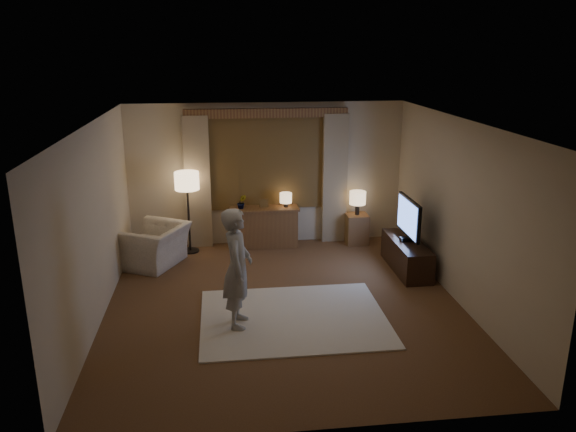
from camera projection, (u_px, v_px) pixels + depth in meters
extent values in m
cube|color=brown|center=(284.00, 305.00, 8.03)|extent=(5.00, 5.50, 0.02)
cube|color=silver|center=(284.00, 122.00, 7.27)|extent=(5.00, 5.50, 0.02)
cube|color=beige|center=(267.00, 174.00, 10.27)|extent=(5.00, 0.02, 2.60)
cube|color=beige|center=(319.00, 308.00, 5.03)|extent=(5.00, 0.02, 2.60)
cube|color=beige|center=(94.00, 225.00, 7.35)|extent=(0.02, 5.50, 2.60)
cube|color=beige|center=(460.00, 212.00, 7.94)|extent=(0.02, 5.50, 2.60)
cube|color=black|center=(267.00, 161.00, 10.17)|extent=(2.00, 0.01, 1.70)
cube|color=brown|center=(267.00, 161.00, 10.16)|extent=(2.08, 0.04, 1.78)
cube|color=tan|center=(198.00, 183.00, 10.05)|extent=(0.45, 0.12, 2.40)
cube|color=tan|center=(335.00, 179.00, 10.34)|extent=(0.45, 0.12, 2.40)
cube|color=brown|center=(266.00, 113.00, 9.86)|extent=(2.90, 0.14, 0.16)
cube|color=beige|center=(294.00, 318.00, 7.62)|extent=(2.50, 2.00, 0.02)
cube|color=brown|center=(264.00, 228.00, 10.29)|extent=(1.20, 0.40, 0.70)
cube|color=brown|center=(264.00, 204.00, 10.16)|extent=(0.16, 0.02, 0.20)
imported|color=#999999|center=(242.00, 202.00, 10.10)|extent=(0.17, 0.13, 0.30)
cylinder|color=black|center=(286.00, 206.00, 10.22)|extent=(0.08, 0.08, 0.12)
cylinder|color=#FFD299|center=(286.00, 198.00, 10.17)|extent=(0.22, 0.22, 0.18)
cylinder|color=black|center=(191.00, 251.00, 10.11)|extent=(0.31, 0.31, 0.03)
cylinder|color=black|center=(189.00, 221.00, 9.94)|extent=(0.04, 0.04, 1.16)
cylinder|color=#FFD299|center=(187.00, 181.00, 9.73)|extent=(0.43, 0.43, 0.31)
imported|color=beige|center=(154.00, 246.00, 9.41)|extent=(1.29, 1.35, 0.68)
cube|color=brown|center=(357.00, 229.00, 10.46)|extent=(0.40, 0.40, 0.56)
cylinder|color=black|center=(357.00, 209.00, 10.35)|extent=(0.08, 0.08, 0.20)
cylinder|color=#FFD299|center=(358.00, 198.00, 10.29)|extent=(0.30, 0.30, 0.24)
cube|color=black|center=(406.00, 255.00, 9.22)|extent=(0.45, 1.40, 0.50)
cube|color=black|center=(407.00, 239.00, 9.14)|extent=(0.24, 0.11, 0.07)
cube|color=black|center=(409.00, 217.00, 9.03)|extent=(0.05, 0.99, 0.60)
cube|color=#5279E0|center=(407.00, 217.00, 9.02)|extent=(0.00, 0.92, 0.54)
imported|color=#B3AFA5|center=(237.00, 268.00, 7.20)|extent=(0.45, 0.62, 1.60)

